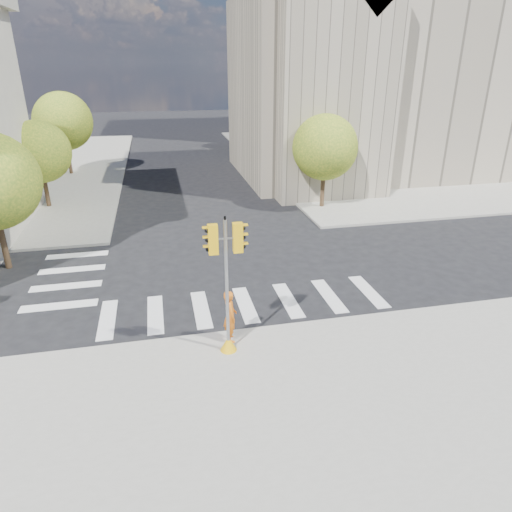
# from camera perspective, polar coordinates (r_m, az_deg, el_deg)

# --- Properties ---
(ground) EXTENTS (160.00, 160.00, 0.00)m
(ground) POSITION_cam_1_polar(r_m,az_deg,el_deg) (20.41, -2.14, -3.40)
(ground) COLOR black
(ground) RESTS_ON ground
(sidewalk_near) EXTENTS (30.00, 14.00, 0.15)m
(sidewalk_near) POSITION_cam_1_polar(r_m,az_deg,el_deg) (11.85, 8.66, -26.85)
(sidewalk_near) COLOR gray
(sidewalk_near) RESTS_ON ground
(sidewalk_far_right) EXTENTS (28.00, 40.00, 0.15)m
(sidewalk_far_right) POSITION_cam_1_polar(r_m,az_deg,el_deg) (50.54, 15.51, 11.97)
(sidewalk_far_right) COLOR gray
(sidewalk_far_right) RESTS_ON ground
(civic_building) EXTENTS (26.00, 16.00, 19.39)m
(civic_building) POSITION_cam_1_polar(r_m,az_deg,el_deg) (41.63, 15.38, 19.79)
(civic_building) COLOR #9E927D
(civic_building) RESTS_ON ground
(office_tower) EXTENTS (20.00, 18.00, 30.00)m
(office_tower) POSITION_cam_1_polar(r_m,az_deg,el_deg) (65.33, 11.74, 27.84)
(office_tower) COLOR #9EA0A3
(office_tower) RESTS_ON ground
(tree_lw_mid) EXTENTS (4.00, 4.00, 5.77)m
(tree_lw_mid) POSITION_cam_1_polar(r_m,az_deg,el_deg) (33.26, -25.47, 11.68)
(tree_lw_mid) COLOR #382616
(tree_lw_mid) RESTS_ON ground
(tree_lw_far) EXTENTS (4.80, 4.80, 6.95)m
(tree_lw_far) POSITION_cam_1_polar(r_m,az_deg,el_deg) (42.88, -22.97, 15.24)
(tree_lw_far) COLOR #382616
(tree_lw_far) RESTS_ON ground
(tree_re_near) EXTENTS (4.20, 4.20, 6.16)m
(tree_re_near) POSITION_cam_1_polar(r_m,az_deg,el_deg) (30.38, 8.62, 13.27)
(tree_re_near) COLOR #382616
(tree_re_near) RESTS_ON ground
(tree_re_mid) EXTENTS (4.60, 4.60, 6.66)m
(tree_re_mid) POSITION_cam_1_polar(r_m,az_deg,el_deg) (41.67, 2.68, 16.51)
(tree_re_mid) COLOR #382616
(tree_re_mid) RESTS_ON ground
(tree_re_far) EXTENTS (4.00, 4.00, 5.88)m
(tree_re_far) POSITION_cam_1_polar(r_m,az_deg,el_deg) (53.34, -0.79, 17.44)
(tree_re_far) COLOR #382616
(tree_re_far) RESTS_ON ground
(lamp_near) EXTENTS (0.35, 0.18, 8.11)m
(lamp_near) POSITION_cam_1_polar(r_m,az_deg,el_deg) (34.19, 7.08, 15.32)
(lamp_near) COLOR black
(lamp_near) RESTS_ON sidewalk_far_right
(lamp_far) EXTENTS (0.35, 0.18, 8.11)m
(lamp_far) POSITION_cam_1_polar(r_m,az_deg,el_deg) (47.55, 1.36, 17.62)
(lamp_far) COLOR black
(lamp_far) RESTS_ON sidewalk_far_right
(traffic_signal) EXTENTS (1.06, 0.56, 4.73)m
(traffic_signal) POSITION_cam_1_polar(r_m,az_deg,el_deg) (14.68, -3.63, -5.15)
(traffic_signal) COLOR #E2A80B
(traffic_signal) RESTS_ON sidewalk_near
(photographer) EXTENTS (0.50, 0.72, 1.90)m
(photographer) POSITION_cam_1_polar(r_m,az_deg,el_deg) (15.74, -3.26, -7.50)
(photographer) COLOR #C85F12
(photographer) RESTS_ON sidewalk_near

